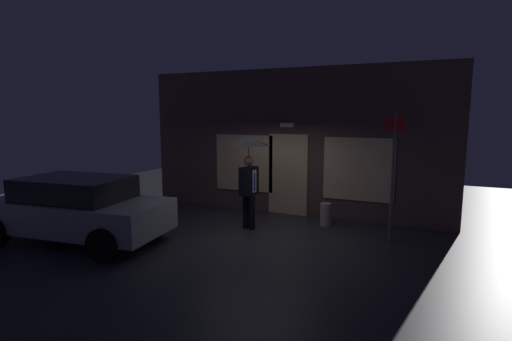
{
  "coord_description": "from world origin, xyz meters",
  "views": [
    {
      "loc": [
        3.46,
        -7.67,
        2.72
      ],
      "look_at": [
        -0.19,
        0.47,
        1.43
      ],
      "focal_mm": 27.11,
      "sensor_mm": 36.0,
      "label": 1
    }
  ],
  "objects_px": {
    "person_with_umbrella": "(249,160)",
    "parked_car": "(76,208)",
    "street_sign_post": "(393,170)",
    "sidewalk_bollard": "(326,214)"
  },
  "relations": [
    {
      "from": "person_with_umbrella",
      "to": "street_sign_post",
      "type": "xyz_separation_m",
      "value": [
        3.18,
        0.38,
        -0.1
      ]
    },
    {
      "from": "person_with_umbrella",
      "to": "street_sign_post",
      "type": "relative_size",
      "value": 0.79
    },
    {
      "from": "parked_car",
      "to": "street_sign_post",
      "type": "bearing_deg",
      "value": 17.2
    },
    {
      "from": "person_with_umbrella",
      "to": "parked_car",
      "type": "xyz_separation_m",
      "value": [
        -3.02,
        -2.32,
        -0.93
      ]
    },
    {
      "from": "person_with_umbrella",
      "to": "sidewalk_bollard",
      "type": "relative_size",
      "value": 3.91
    },
    {
      "from": "person_with_umbrella",
      "to": "street_sign_post",
      "type": "distance_m",
      "value": 3.2
    },
    {
      "from": "parked_car",
      "to": "person_with_umbrella",
      "type": "bearing_deg",
      "value": 31.24
    },
    {
      "from": "street_sign_post",
      "to": "sidewalk_bollard",
      "type": "distance_m",
      "value": 2.13
    },
    {
      "from": "person_with_umbrella",
      "to": "parked_car",
      "type": "distance_m",
      "value": 3.92
    },
    {
      "from": "parked_car",
      "to": "sidewalk_bollard",
      "type": "distance_m",
      "value": 5.73
    }
  ]
}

